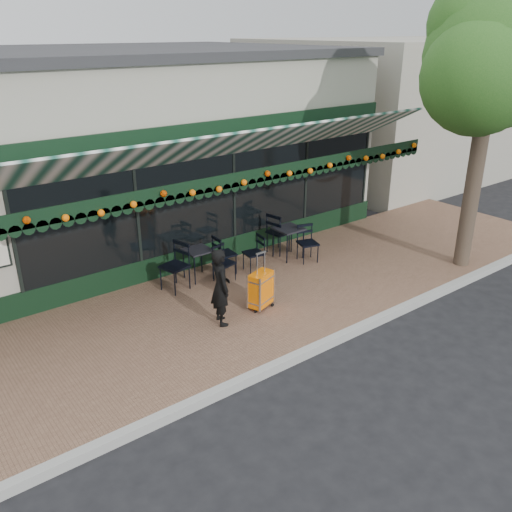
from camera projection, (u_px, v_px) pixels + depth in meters
ground at (303, 354)px, 9.25m from camera, size 80.00×80.00×0.00m
sidewalk at (235, 306)px, 10.68m from camera, size 18.00×4.00×0.15m
curb at (307, 352)px, 9.16m from camera, size 18.00×0.16×0.15m
restaurant_building at (104, 148)px, 14.09m from camera, size 12.00×9.60×4.50m
neighbor_building_right at (413, 103)px, 21.47m from camera, size 12.00×8.00×4.80m
woman at (221, 287)px, 9.67m from camera, size 0.48×0.61×1.45m
suitcase at (261, 290)px, 10.33m from camera, size 0.57×0.43×1.15m
cafe_table_a at (289, 231)px, 12.53m from camera, size 0.60×0.60×0.74m
cafe_table_b at (198, 252)px, 11.49m from camera, size 0.54×0.54×0.67m
chair_a_left at (254, 254)px, 11.92m from camera, size 0.47×0.47×0.82m
chair_a_right at (279, 232)px, 12.89m from camera, size 0.58×0.58×1.01m
chair_a_front at (308, 244)px, 12.42m from camera, size 0.54×0.54×0.87m
chair_b_left at (175, 267)px, 11.02m from camera, size 0.61×0.61×1.01m
chair_b_right at (225, 254)px, 11.80m from camera, size 0.48×0.48×0.89m
chair_b_front at (224, 264)px, 11.44m from camera, size 0.48×0.48×0.80m
street_tree at (495, 66)px, 10.98m from camera, size 3.18×2.75×5.84m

